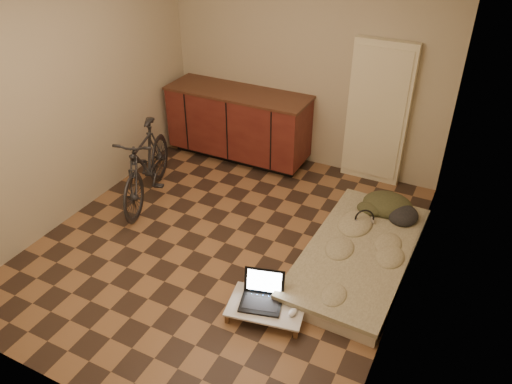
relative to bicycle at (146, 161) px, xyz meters
The scene contains 10 objects.
room_shell 1.49m from the bicycle, 16.40° to the right, with size 3.50×4.00×2.60m.
cabinets 1.42m from the bicycle, 71.57° to the left, with size 1.84×0.62×0.91m.
appliance_panel 2.70m from the bicycle, 36.43° to the left, with size 0.70×0.10×1.70m, color beige.
bicycle is the anchor object (origin of this frame).
futon 2.53m from the bicycle, ahead, with size 0.98×1.96×0.17m.
clothing_pile 2.72m from the bicycle, 15.63° to the left, with size 0.56×0.46×0.22m, color #363820, non-canonical shape.
headphones 2.46m from the bicycle, ahead, with size 0.22×0.20×0.15m, color black, non-canonical shape.
lap_desk 2.29m from the bicycle, 27.52° to the right, with size 0.71×0.53×0.11m.
laptop 2.21m from the bicycle, 27.49° to the right, with size 0.42×0.39×0.24m.
mouse 2.49m from the bicycle, 24.86° to the right, with size 0.06×0.10×0.04m, color silver.
Camera 1 is at (2.08, -3.44, 3.19)m, focal length 35.00 mm.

